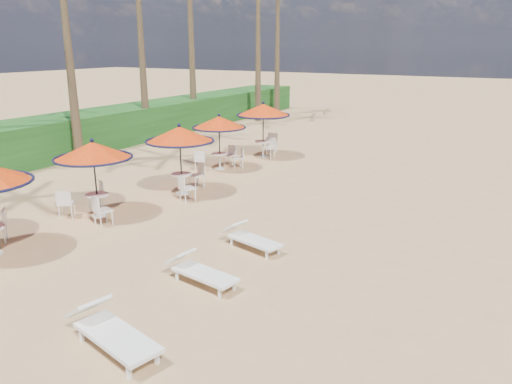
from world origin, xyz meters
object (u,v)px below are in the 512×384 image
(station_3, at_px, (220,129))
(lounger_near, at_px, (110,329))
(lounger_far, at_px, (250,237))
(lounger_mid, at_px, (199,270))
(station_1, at_px, (92,160))
(station_4, at_px, (264,115))
(station_2, at_px, (181,141))

(station_3, distance_m, lounger_near, 13.10)
(lounger_far, bearing_deg, lounger_mid, -75.22)
(lounger_mid, xyz_separation_m, lounger_far, (-0.02, 2.25, -0.01))
(station_1, height_order, lounger_mid, station_1)
(lounger_near, relative_size, lounger_mid, 1.16)
(station_3, bearing_deg, lounger_mid, -59.08)
(lounger_near, xyz_separation_m, lounger_mid, (-0.11, 2.76, -0.05))
(lounger_near, bearing_deg, station_4, 122.57)
(station_3, xyz_separation_m, lounger_near, (5.52, -11.80, -1.35))
(station_2, relative_size, station_4, 0.96)
(lounger_mid, bearing_deg, station_4, 121.76)
(station_4, bearing_deg, lounger_near, -71.12)
(station_2, distance_m, lounger_near, 9.45)
(station_4, relative_size, lounger_near, 1.17)
(station_3, xyz_separation_m, station_4, (0.47, 2.99, 0.26))
(station_1, relative_size, station_3, 1.04)
(station_3, height_order, station_4, station_4)
(station_1, bearing_deg, station_2, 75.81)
(station_3, height_order, lounger_near, station_3)
(station_2, height_order, lounger_mid, station_2)
(lounger_far, bearing_deg, station_3, 142.88)
(station_1, distance_m, station_4, 9.94)
(station_3, relative_size, lounger_near, 1.05)
(station_2, height_order, lounger_near, station_2)
(station_2, distance_m, station_3, 3.81)
(station_3, height_order, lounger_far, station_3)
(station_4, xyz_separation_m, lounger_near, (5.06, -14.78, -1.62))
(station_2, xyz_separation_m, station_4, (-0.41, 6.69, 0.07))
(station_4, distance_m, lounger_near, 15.71)
(station_4, bearing_deg, station_2, -86.48)
(station_1, distance_m, lounger_near, 7.44)
(lounger_mid, bearing_deg, station_1, 168.08)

